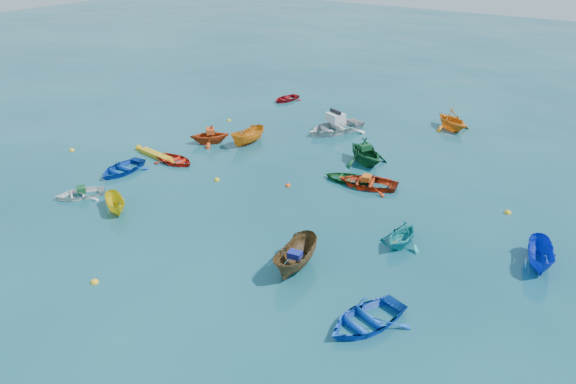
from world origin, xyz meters
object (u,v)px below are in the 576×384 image
Objects in this scene: dinghy_white_near at (80,197)px; dinghy_blue_se at (365,325)px; motorboat_white at (335,132)px; dinghy_blue_sw at (122,172)px; kayak_yellow at (156,157)px.

dinghy_white_near is 18.27m from dinghy_blue_se.
dinghy_blue_sw is at bearing -95.27° from motorboat_white.
dinghy_blue_sw is 0.72× the size of motorboat_white.
motorboat_white reaches higher than dinghy_blue_se.
motorboat_white is at bearing 103.43° from dinghy_white_near.
kayak_yellow is at bearing 177.28° from dinghy_blue_se.
kayak_yellow is (-19.07, 7.39, 0.00)m from dinghy_blue_se.
motorboat_white is (6.33, 17.38, 0.00)m from dinghy_white_near.
dinghy_white_near is 0.73× the size of kayak_yellow.
dinghy_white_near is 0.76× the size of dinghy_blue_se.
dinghy_blue_sw reaches higher than dinghy_white_near.
motorboat_white reaches higher than kayak_yellow.
dinghy_white_near reaches higher than kayak_yellow.
motorboat_white is (-11.92, 18.23, 0.00)m from dinghy_blue_se.
dinghy_white_near is at bearing -88.06° from motorboat_white.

